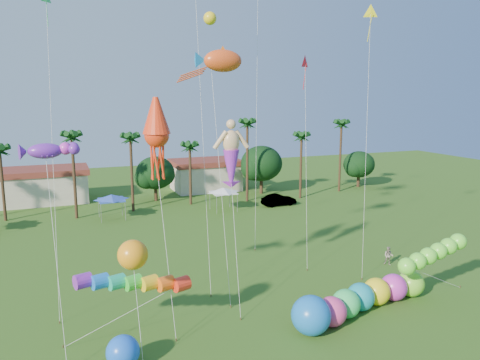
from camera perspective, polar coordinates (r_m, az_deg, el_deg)
name	(u,v)px	position (r m, az deg, el deg)	size (l,w,h in m)	color
tree_line	(175,171)	(66.59, -7.97, 1.08)	(69.46, 8.91, 11.00)	#3A2819
buildings_row	(121,183)	(71.62, -14.25, -0.34)	(35.00, 7.00, 4.00)	beige
tent_row	(112,198)	(57.83, -15.34, -2.13)	(31.00, 4.00, 0.60)	white
car_b	(279,200)	(63.91, 4.75, -2.44)	(1.65, 4.72, 1.55)	#4C4C54
spectator_b	(389,256)	(43.94, 17.66, -8.81)	(0.80, 0.63, 1.65)	gray
caterpillar_inflatable	(357,300)	(33.94, 14.07, -14.00)	(12.34, 4.71, 2.52)	#DE3A86
blue_ball	(123,352)	(28.19, -14.09, -19.65)	(1.85, 1.85, 1.85)	blue
rainbow_tube	(154,288)	(29.84, -10.40, -12.83)	(8.89, 1.85, 3.69)	red
green_worm	(407,266)	(35.41, 19.66, -9.89)	(9.76, 2.01, 3.73)	#68F235
orange_ball_kite	(133,255)	(27.25, -12.94, -8.89)	(2.23, 2.78, 6.88)	orange
merman_kite	(231,159)	(34.32, -1.08, 2.63)	(2.36, 5.77, 12.69)	#DCB07D
fish_kite	(223,61)	(36.33, -2.10, 14.31)	(4.66, 6.22, 18.33)	#E64C19
squid_kite	(157,135)	(31.63, -10.12, 5.37)	(2.44, 6.16, 14.86)	#F83614
lobster_kite	(45,151)	(29.93, -22.65, 3.28)	(3.78, 6.13, 12.27)	purple
delta_kite_red	(305,65)	(41.99, 7.94, 13.69)	(1.85, 3.83, 18.28)	red
delta_kite_yellow	(370,16)	(41.40, 15.62, 18.66)	(2.58, 3.48, 22.09)	yellow
delta_kite_green	(46,5)	(36.38, -22.54, 19.09)	(1.10, 5.50, 21.95)	#31D171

